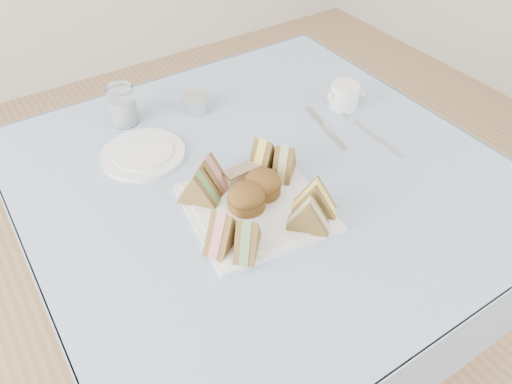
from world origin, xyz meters
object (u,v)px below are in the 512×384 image
serving_plate (256,208)px  creamer_jug (344,96)px  table (261,276)px  water_glass (122,105)px

serving_plate → creamer_jug: 0.46m
table → serving_plate: serving_plate is taller
water_glass → creamer_jug: (0.51, -0.25, -0.02)m
table → serving_plate: bearing=-129.4°
serving_plate → table: bearing=58.1°
serving_plate → creamer_jug: size_ratio=3.60×
table → water_glass: water_glass is taller
serving_plate → creamer_jug: (0.41, 0.20, 0.03)m
table → creamer_jug: 0.54m
serving_plate → water_glass: (-0.10, 0.45, 0.04)m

